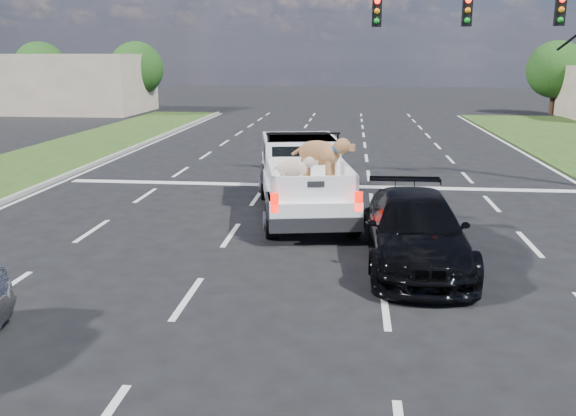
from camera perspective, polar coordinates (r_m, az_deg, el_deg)
name	(u,v)px	position (r m, az deg, el deg)	size (l,w,h in m)	color
ground	(284,302)	(10.84, -0.33, -8.82)	(160.00, 160.00, 0.00)	black
road_markings	(310,211)	(17.05, 2.09, -0.27)	(17.75, 60.00, 0.01)	silver
traffic_signal	(550,39)	(21.32, 23.35, 14.29)	(9.11, 0.31, 7.00)	black
building_left	(78,83)	(50.59, -19.03, 10.96)	(10.00, 8.00, 4.40)	#C9B299
tree_far_b	(40,68)	(54.12, -22.16, 12.00)	(4.20, 4.20, 5.40)	#332114
tree_far_c	(137,69)	(50.90, -13.98, 12.54)	(4.20, 4.20, 5.40)	#332114
tree_far_d	(556,70)	(50.20, 23.78, 11.77)	(4.20, 4.20, 5.40)	#332114
pickup_truck	(304,176)	(16.62, 1.47, 3.05)	(3.12, 6.20, 2.22)	black
black_coupe	(415,230)	(12.85, 11.78, -2.05)	(2.01, 4.95, 1.44)	black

